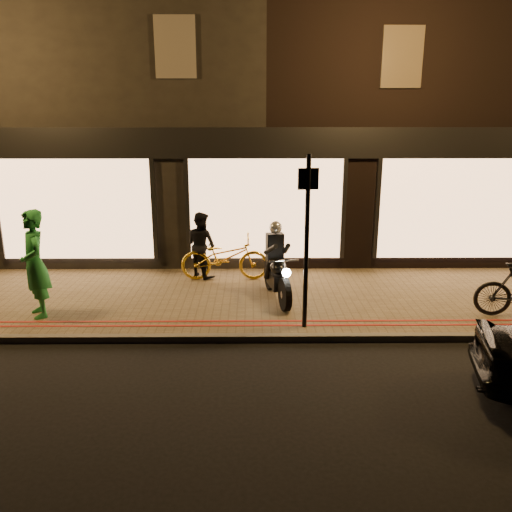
% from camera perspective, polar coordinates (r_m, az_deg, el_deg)
% --- Properties ---
extents(ground, '(90.00, 90.00, 0.00)m').
position_cam_1_polar(ground, '(8.59, 1.81, -9.86)').
color(ground, black).
rests_on(ground, ground).
extents(sidewalk, '(50.00, 4.00, 0.12)m').
position_cam_1_polar(sidewalk, '(10.41, 1.38, -4.91)').
color(sidewalk, brown).
rests_on(sidewalk, ground).
extents(kerb_stone, '(50.00, 0.14, 0.12)m').
position_cam_1_polar(kerb_stone, '(8.61, 1.80, -9.36)').
color(kerb_stone, '#59544C').
rests_on(kerb_stone, ground).
extents(red_kerb_lines, '(50.00, 0.26, 0.01)m').
position_cam_1_polar(red_kerb_lines, '(9.04, 1.68, -7.68)').
color(red_kerb_lines, maroon).
rests_on(red_kerb_lines, sidewalk).
extents(building_row, '(48.00, 10.11, 8.50)m').
position_cam_1_polar(building_row, '(16.78, 0.66, 17.23)').
color(building_row, black).
rests_on(building_row, ground).
extents(motorcycle, '(0.68, 1.93, 1.59)m').
position_cam_1_polar(motorcycle, '(10.08, 2.38, -1.56)').
color(motorcycle, black).
rests_on(motorcycle, sidewalk).
extents(sign_post, '(0.35, 0.09, 3.00)m').
position_cam_1_polar(sign_post, '(8.43, 5.83, 2.52)').
color(sign_post, black).
rests_on(sign_post, sidewalk).
extents(bicycle_gold, '(2.00, 0.73, 1.05)m').
position_cam_1_polar(bicycle_gold, '(11.35, -3.58, -0.15)').
color(bicycle_gold, gold).
rests_on(bicycle_gold, sidewalk).
extents(person_green, '(0.80, 0.87, 1.99)m').
position_cam_1_polar(person_green, '(9.93, -23.96, -0.84)').
color(person_green, '#217F35').
rests_on(person_green, sidewalk).
extents(person_dark, '(0.94, 0.93, 1.53)m').
position_cam_1_polar(person_dark, '(11.54, -6.27, 1.29)').
color(person_dark, black).
rests_on(person_dark, sidewalk).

